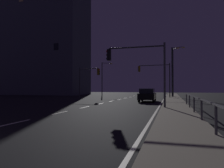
% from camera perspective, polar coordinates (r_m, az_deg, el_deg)
% --- Properties ---
extents(ground_plane, '(112.00, 112.00, 0.00)m').
position_cam_1_polar(ground_plane, '(21.60, -2.80, -5.45)').
color(ground_plane, black).
rests_on(ground_plane, ground).
extents(sidewalk_right, '(2.26, 77.00, 0.14)m').
position_cam_1_polar(sidewalk_right, '(20.44, 17.28, -5.45)').
color(sidewalk_right, gray).
rests_on(sidewalk_right, ground).
extents(lane_markings_center, '(0.14, 50.00, 0.01)m').
position_cam_1_polar(lane_markings_center, '(24.93, -0.18, -4.86)').
color(lane_markings_center, silver).
rests_on(lane_markings_center, ground).
extents(lane_edge_line, '(0.14, 53.00, 0.01)m').
position_cam_1_polar(lane_edge_line, '(25.45, 13.93, -4.75)').
color(lane_edge_line, silver).
rests_on(lane_edge_line, ground).
extents(car, '(1.87, 4.42, 1.57)m').
position_cam_1_polar(car, '(24.48, 9.88, -3.00)').
color(car, black).
rests_on(car, ground).
extents(traffic_light_mid_left, '(5.18, 0.50, 5.43)m').
position_cam_1_polar(traffic_light_mid_left, '(33.61, 12.03, 2.99)').
color(traffic_light_mid_left, '#2D3033').
rests_on(traffic_light_mid_left, sidewalk_right).
extents(traffic_light_mid_right, '(3.59, 0.73, 4.82)m').
position_cam_1_polar(traffic_light_mid_right, '(31.15, -6.57, 2.13)').
color(traffic_light_mid_right, '#38383D').
rests_on(traffic_light_mid_right, ground).
extents(traffic_light_far_left, '(4.84, 0.34, 5.04)m').
position_cam_1_polar(traffic_light_far_left, '(16.63, 7.02, 6.20)').
color(traffic_light_far_left, '#4C4C51').
rests_on(traffic_light_far_left, sidewalk_right).
extents(street_lamp_far_end, '(1.12, 1.90, 8.44)m').
position_cam_1_polar(street_lamp_far_end, '(37.26, 16.90, 4.33)').
color(street_lamp_far_end, '#2D3033').
rests_on(street_lamp_far_end, sidewalk_right).
extents(street_lamp_across_street, '(2.17, 1.12, 7.17)m').
position_cam_1_polar(street_lamp_across_street, '(43.87, -2.30, 2.43)').
color(street_lamp_across_street, '#2D3033').
rests_on(street_lamp_across_street, ground).
extents(street_lamp_corner, '(2.19, 0.81, 8.50)m').
position_cam_1_polar(street_lamp_corner, '(36.33, 16.94, 4.53)').
color(street_lamp_corner, '#2D3033').
rests_on(street_lamp_corner, sidewalk_right).
extents(barrier_fence, '(0.09, 19.06, 0.98)m').
position_cam_1_polar(barrier_fence, '(10.48, 23.77, -5.14)').
color(barrier_fence, '#59595E').
rests_on(barrier_fence, sidewalk_right).
extents(building_distant, '(25.33, 10.55, 31.58)m').
position_cam_1_polar(building_distant, '(57.03, -20.20, 13.32)').
color(building_distant, '#4C515B').
rests_on(building_distant, ground).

